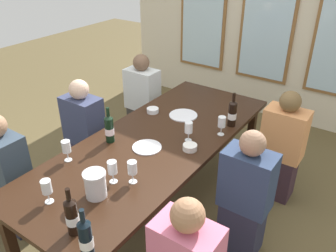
% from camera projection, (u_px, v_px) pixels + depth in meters
% --- Properties ---
extents(ground_plane, '(12.00, 12.00, 0.00)m').
position_uv_depth(ground_plane, '(156.00, 206.00, 3.35)').
color(ground_plane, brown).
extents(back_wall_with_windows, '(4.22, 0.10, 2.90)m').
position_uv_depth(back_wall_with_windows, '(270.00, 9.00, 4.43)').
color(back_wall_with_windows, beige).
rests_on(back_wall_with_windows, ground).
extents(dining_table, '(1.02, 2.61, 0.74)m').
position_uv_depth(dining_table, '(155.00, 147.00, 3.02)').
color(dining_table, black).
rests_on(dining_table, ground).
extents(white_plate_0, '(0.24, 0.24, 0.01)m').
position_uv_depth(white_plate_0, '(147.00, 147.00, 2.88)').
color(white_plate_0, white).
rests_on(white_plate_0, dining_table).
extents(white_plate_1, '(0.28, 0.28, 0.01)m').
position_uv_depth(white_plate_1, '(183.00, 115.00, 3.39)').
color(white_plate_1, white).
rests_on(white_plate_1, dining_table).
extents(metal_pitcher, '(0.16, 0.16, 0.19)m').
position_uv_depth(metal_pitcher, '(95.00, 184.00, 2.31)').
color(metal_pitcher, silver).
rests_on(metal_pitcher, dining_table).
extents(wine_bottle_0, '(0.08, 0.08, 0.33)m').
position_uv_depth(wine_bottle_0, '(72.00, 216.00, 2.01)').
color(wine_bottle_0, black).
rests_on(wine_bottle_0, dining_table).
extents(wine_bottle_1, '(0.08, 0.08, 0.32)m').
position_uv_depth(wine_bottle_1, '(109.00, 129.00, 2.92)').
color(wine_bottle_1, black).
rests_on(wine_bottle_1, dining_table).
extents(wine_bottle_2, '(0.08, 0.08, 0.32)m').
position_uv_depth(wine_bottle_2, '(232.00, 113.00, 3.16)').
color(wine_bottle_2, black).
rests_on(wine_bottle_2, dining_table).
extents(wine_bottle_3, '(0.08, 0.08, 0.34)m').
position_uv_depth(wine_bottle_3, '(86.00, 239.00, 1.85)').
color(wine_bottle_3, black).
rests_on(wine_bottle_3, dining_table).
extents(tasting_bowl_0, '(0.12, 0.12, 0.04)m').
position_uv_depth(tasting_bowl_0, '(153.00, 110.00, 3.44)').
color(tasting_bowl_0, white).
rests_on(tasting_bowl_0, dining_table).
extents(tasting_bowl_1, '(0.12, 0.12, 0.05)m').
position_uv_depth(tasting_bowl_1, '(190.00, 147.00, 2.85)').
color(tasting_bowl_1, white).
rests_on(tasting_bowl_1, dining_table).
extents(wine_glass_0, '(0.07, 0.07, 0.17)m').
position_uv_depth(wine_glass_0, '(189.00, 128.00, 2.93)').
color(wine_glass_0, white).
rests_on(wine_glass_0, dining_table).
extents(wine_glass_1, '(0.07, 0.07, 0.17)m').
position_uv_depth(wine_glass_1, '(66.00, 148.00, 2.67)').
color(wine_glass_1, white).
rests_on(wine_glass_1, dining_table).
extents(wine_glass_2, '(0.07, 0.07, 0.17)m').
position_uv_depth(wine_glass_2, '(222.00, 123.00, 3.02)').
color(wine_glass_2, white).
rests_on(wine_glass_2, dining_table).
extents(wine_glass_3, '(0.07, 0.07, 0.17)m').
position_uv_depth(wine_glass_3, '(46.00, 187.00, 2.25)').
color(wine_glass_3, white).
rests_on(wine_glass_3, dining_table).
extents(wine_glass_4, '(0.07, 0.07, 0.17)m').
position_uv_depth(wine_glass_4, '(112.00, 168.00, 2.43)').
color(wine_glass_4, white).
rests_on(wine_glass_4, dining_table).
extents(wine_glass_5, '(0.07, 0.07, 0.17)m').
position_uv_depth(wine_glass_5, '(132.00, 168.00, 2.43)').
color(wine_glass_5, white).
rests_on(wine_glass_5, dining_table).
extents(seated_person_0, '(0.38, 0.24, 1.11)m').
position_uv_depth(seated_person_0, '(143.00, 102.00, 4.17)').
color(seated_person_0, '#37342F').
rests_on(seated_person_0, ground).
extents(seated_person_1, '(0.38, 0.24, 1.11)m').
position_uv_depth(seated_person_1, '(281.00, 149.00, 3.26)').
color(seated_person_1, '#36222B').
rests_on(seated_person_1, ground).
extents(seated_person_2, '(0.38, 0.24, 1.11)m').
position_uv_depth(seated_person_2, '(8.00, 178.00, 2.88)').
color(seated_person_2, '#262636').
rests_on(seated_person_2, ground).
extents(seated_person_4, '(0.38, 0.24, 1.11)m').
position_uv_depth(seated_person_4, '(85.00, 134.00, 3.49)').
color(seated_person_4, '#2D2A3F').
rests_on(seated_person_4, ground).
extents(seated_person_5, '(0.38, 0.24, 1.11)m').
position_uv_depth(seated_person_5, '(245.00, 198.00, 2.66)').
color(seated_person_5, '#26273C').
rests_on(seated_person_5, ground).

